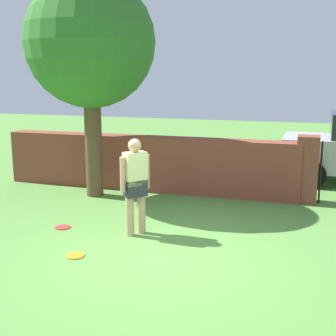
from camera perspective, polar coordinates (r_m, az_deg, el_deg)
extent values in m
plane|color=#568C3D|center=(6.91, -1.29, -10.85)|extent=(40.00, 40.00, 0.00)
cube|color=brown|center=(10.53, -2.70, 0.61)|extent=(6.89, 0.50, 1.25)
cylinder|color=brown|center=(10.02, -9.31, 3.65)|extent=(0.37, 0.37, 2.54)
sphere|color=#337028|center=(9.95, -9.71, 15.23)|extent=(2.73, 2.73, 2.73)
cylinder|color=tan|center=(7.60, -4.81, -5.34)|extent=(0.14, 0.14, 0.85)
cylinder|color=tan|center=(7.70, -3.35, -5.09)|extent=(0.14, 0.14, 0.85)
cube|color=#2D2D38|center=(7.55, -4.12, -2.49)|extent=(0.40, 0.42, 0.28)
cube|color=beige|center=(7.48, -4.15, -0.08)|extent=(0.40, 0.42, 0.55)
sphere|color=tan|center=(7.41, -4.20, 2.84)|extent=(0.22, 0.22, 0.22)
cylinder|color=tan|center=(7.39, -5.68, -0.84)|extent=(0.09, 0.09, 0.58)
cylinder|color=tan|center=(7.60, -2.65, -0.45)|extent=(0.09, 0.09, 0.58)
cube|color=brown|center=(9.90, 16.97, -0.15)|extent=(0.44, 0.44, 1.40)
cylinder|color=black|center=(9.91, 18.51, -0.53)|extent=(0.04, 0.04, 1.30)
cylinder|color=black|center=(11.20, 17.55, -0.83)|extent=(0.64, 0.23, 0.64)
cylinder|color=black|center=(12.87, 17.66, 0.74)|extent=(0.64, 0.23, 0.64)
cylinder|color=orange|center=(7.01, -11.51, -10.68)|extent=(0.27, 0.27, 0.02)
cylinder|color=red|center=(8.27, -13.04, -7.23)|extent=(0.27, 0.27, 0.02)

